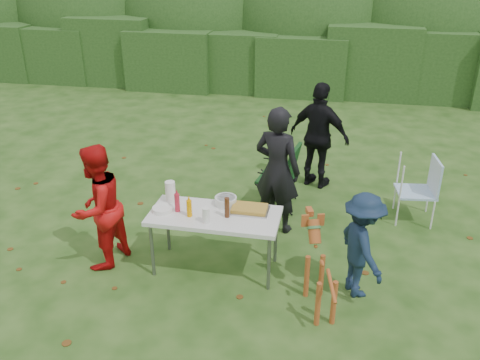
% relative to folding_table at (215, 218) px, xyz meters
% --- Properties ---
extents(ground, '(80.00, 80.00, 0.00)m').
position_rel_folding_table_xyz_m(ground, '(0.29, -0.02, -0.69)').
color(ground, '#1E4211').
extents(hedge_row, '(22.00, 1.40, 1.70)m').
position_rel_folding_table_xyz_m(hedge_row, '(0.29, 7.98, 0.16)').
color(hedge_row, '#23471C').
rests_on(hedge_row, ground).
extents(shrub_backdrop, '(20.00, 2.60, 3.20)m').
position_rel_folding_table_xyz_m(shrub_backdrop, '(0.29, 9.58, 0.91)').
color(shrub_backdrop, '#3D6628').
rests_on(shrub_backdrop, ground).
extents(folding_table, '(1.50, 0.70, 0.74)m').
position_rel_folding_table_xyz_m(folding_table, '(0.00, 0.00, 0.00)').
color(folding_table, silver).
rests_on(folding_table, ground).
extents(person_cook, '(0.72, 0.58, 1.72)m').
position_rel_folding_table_xyz_m(person_cook, '(0.58, 1.09, 0.18)').
color(person_cook, black).
rests_on(person_cook, ground).
extents(person_red_jacket, '(0.75, 0.87, 1.53)m').
position_rel_folding_table_xyz_m(person_red_jacket, '(-1.36, -0.16, 0.08)').
color(person_red_jacket, red).
rests_on(person_red_jacket, ground).
extents(person_black_puffy, '(1.06, 0.77, 1.68)m').
position_rel_folding_table_xyz_m(person_black_puffy, '(1.03, 2.54, 0.15)').
color(person_black_puffy, black).
rests_on(person_black_puffy, ground).
extents(child, '(0.75, 0.91, 1.22)m').
position_rel_folding_table_xyz_m(child, '(1.66, -0.14, -0.08)').
color(child, '#14253D').
rests_on(child, ground).
extents(dog, '(0.65, 1.01, 0.89)m').
position_rel_folding_table_xyz_m(dog, '(1.26, -0.51, -0.24)').
color(dog, '#A04E21').
rests_on(dog, ground).
extents(camping_chair, '(0.69, 0.69, 0.96)m').
position_rel_folding_table_xyz_m(camping_chair, '(0.49, 1.76, -0.21)').
color(camping_chair, '#123C16').
rests_on(camping_chair, ground).
extents(lawn_chair, '(0.61, 0.61, 0.92)m').
position_rel_folding_table_xyz_m(lawn_chair, '(2.43, 1.72, -0.23)').
color(lawn_chair, '#4F90C7').
rests_on(lawn_chair, ground).
extents(food_tray, '(0.45, 0.30, 0.02)m').
position_rel_folding_table_xyz_m(food_tray, '(0.38, 0.15, 0.06)').
color(food_tray, '#B7B7BA').
rests_on(food_tray, folding_table).
extents(focaccia_bread, '(0.40, 0.26, 0.04)m').
position_rel_folding_table_xyz_m(focaccia_bread, '(0.38, 0.15, 0.09)').
color(focaccia_bread, '#B38930').
rests_on(focaccia_bread, food_tray).
extents(mustard_bottle, '(0.06, 0.06, 0.20)m').
position_rel_folding_table_xyz_m(mustard_bottle, '(-0.27, -0.10, 0.15)').
color(mustard_bottle, '#EB9700').
rests_on(mustard_bottle, folding_table).
extents(ketchup_bottle, '(0.06, 0.06, 0.22)m').
position_rel_folding_table_xyz_m(ketchup_bottle, '(-0.44, -0.02, 0.16)').
color(ketchup_bottle, '#B41F32').
rests_on(ketchup_bottle, folding_table).
extents(beer_bottle, '(0.06, 0.06, 0.24)m').
position_rel_folding_table_xyz_m(beer_bottle, '(0.16, -0.04, 0.17)').
color(beer_bottle, '#47230F').
rests_on(beer_bottle, folding_table).
extents(paper_towel_roll, '(0.12, 0.12, 0.26)m').
position_rel_folding_table_xyz_m(paper_towel_roll, '(-0.59, 0.20, 0.18)').
color(paper_towel_roll, white).
rests_on(paper_towel_roll, folding_table).
extents(cup_stack, '(0.08, 0.08, 0.18)m').
position_rel_folding_table_xyz_m(cup_stack, '(-0.04, -0.20, 0.14)').
color(cup_stack, white).
rests_on(cup_stack, folding_table).
extents(pasta_bowl, '(0.26, 0.26, 0.10)m').
position_rel_folding_table_xyz_m(pasta_bowl, '(0.08, 0.25, 0.10)').
color(pasta_bowl, silver).
rests_on(pasta_bowl, folding_table).
extents(plate_stack, '(0.24, 0.24, 0.05)m').
position_rel_folding_table_xyz_m(plate_stack, '(-0.60, -0.05, 0.08)').
color(plate_stack, white).
rests_on(plate_stack, folding_table).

